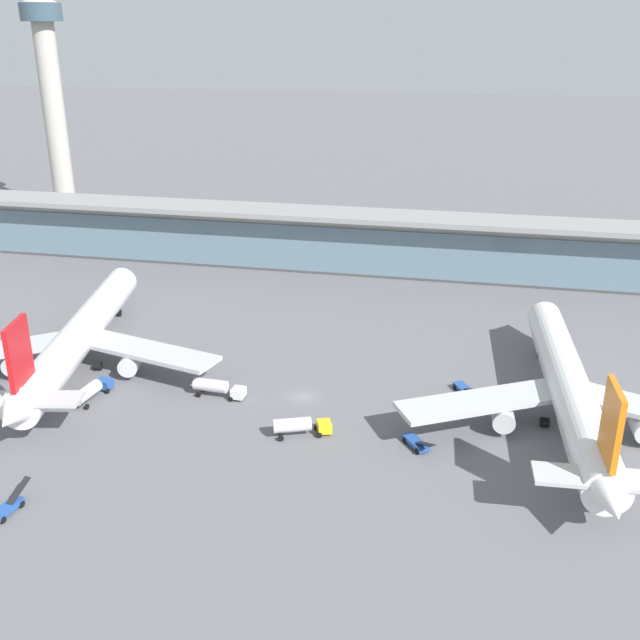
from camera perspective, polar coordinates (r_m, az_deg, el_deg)
The scene contains 11 objects.
ground_plane at distance 121.04m, azimuth -1.34°, elevation -6.00°, with size 1200.00×1200.00×0.00m, color slate.
airliner_left_stand at distance 136.23m, azimuth -18.22°, elevation -1.21°, with size 51.35×67.69×18.14m.
airliner_centre_stand at distance 117.21m, azimuth 18.81°, elevation -5.11°, with size 52.34×68.15×18.14m.
service_truck_near_nose_blue at distance 102.08m, azimuth -23.06°, elevation -13.22°, with size 2.43×6.92×2.70m.
service_truck_under_wing_yellow at distance 109.56m, azimuth -1.60°, elevation -8.18°, with size 8.83×5.25×2.95m.
service_truck_mid_apron_blue at distance 107.93m, azimuth 7.51°, elevation -9.44°, with size 5.20×6.23×2.70m.
service_truck_by_tail_white at distance 121.62m, azimuth -8.00°, elevation -5.18°, with size 8.71×2.88×2.95m.
service_truck_on_taxiway_blue at distance 124.98m, azimuth -17.34°, elevation -5.25°, with size 3.36×8.80×2.95m.
service_truck_at_far_stand_blue at distance 124.04m, azimuth 11.19°, elevation -5.30°, with size 4.59×6.56×2.70m.
terminal_building at distance 180.01m, azimuth 3.60°, elevation 6.10°, with size 206.70×12.80×15.20m.
control_tower at distance 243.92m, azimuth -20.12°, elevation 16.30°, with size 12.00×12.00×70.27m.
Camera 1 is at (25.09, -104.09, 56.44)m, focal length 41.25 mm.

